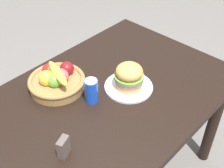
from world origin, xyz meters
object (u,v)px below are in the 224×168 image
Objects in this scene: fruit_basket at (57,80)px; napkin_holder at (64,147)px; plate at (129,87)px; soda_can at (91,91)px; sandwich at (129,76)px.

fruit_basket is 3.22× the size of napkin_holder.
fruit_basket is at bearing 132.59° from plate.
soda_can is at bearing -75.11° from fruit_basket.
fruit_basket reaches higher than soda_can.
napkin_holder is at bearing -171.03° from sandwich.
soda_can is 0.34m from napkin_holder.
plate is at bearing -11.94° from napkin_holder.
soda_can is at bearing 160.13° from plate.
plate is at bearing -47.41° from fruit_basket.
napkin_holder reaches higher than plate.
fruit_basket is at bearing 132.59° from sandwich.
sandwich is 0.52× the size of fruit_basket.
napkin_holder is (-0.50, -0.08, 0.04)m from plate.
soda_can is 0.21m from fruit_basket.
fruit_basket reaches higher than plate.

